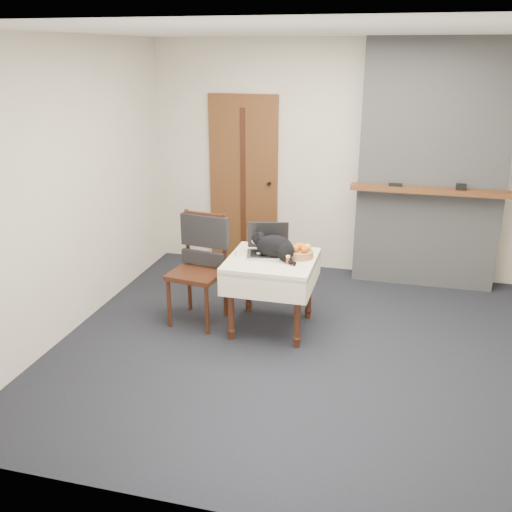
{
  "coord_description": "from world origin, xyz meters",
  "views": [
    {
      "loc": [
        0.6,
        -4.4,
        2.47
      ],
      "look_at": [
        -0.6,
        0.24,
        0.73
      ],
      "focal_mm": 40.0,
      "sensor_mm": 36.0,
      "label": 1
    }
  ],
  "objects_px": {
    "pill_bottle": "(288,260)",
    "fruit_basket": "(301,252)",
    "side_table": "(272,270)",
    "cream_jar": "(238,253)",
    "chair": "(202,253)",
    "door": "(244,181)",
    "laptop": "(268,246)",
    "cat": "(275,247)"
  },
  "relations": [
    {
      "from": "cream_jar",
      "to": "chair",
      "type": "distance_m",
      "value": 0.4
    },
    {
      "from": "cream_jar",
      "to": "pill_bottle",
      "type": "distance_m",
      "value": 0.49
    },
    {
      "from": "pill_bottle",
      "to": "chair",
      "type": "relative_size",
      "value": 0.07
    },
    {
      "from": "chair",
      "to": "cream_jar",
      "type": "bearing_deg",
      "value": -5.05
    },
    {
      "from": "door",
      "to": "chair",
      "type": "height_order",
      "value": "door"
    },
    {
      "from": "pill_bottle",
      "to": "fruit_basket",
      "type": "distance_m",
      "value": 0.21
    },
    {
      "from": "pill_bottle",
      "to": "fruit_basket",
      "type": "height_order",
      "value": "fruit_basket"
    },
    {
      "from": "fruit_basket",
      "to": "door",
      "type": "bearing_deg",
      "value": 121.66
    },
    {
      "from": "door",
      "to": "laptop",
      "type": "xyz_separation_m",
      "value": [
        0.67,
        -1.57,
        -0.23
      ]
    },
    {
      "from": "pill_bottle",
      "to": "laptop",
      "type": "bearing_deg",
      "value": 136.71
    },
    {
      "from": "door",
      "to": "cream_jar",
      "type": "bearing_deg",
      "value": -75.97
    },
    {
      "from": "cream_jar",
      "to": "chair",
      "type": "height_order",
      "value": "chair"
    },
    {
      "from": "side_table",
      "to": "cream_jar",
      "type": "relative_size",
      "value": 12.05
    },
    {
      "from": "door",
      "to": "pill_bottle",
      "type": "height_order",
      "value": "door"
    },
    {
      "from": "cream_jar",
      "to": "chair",
      "type": "xyz_separation_m",
      "value": [
        -0.39,
        0.09,
        -0.07
      ]
    },
    {
      "from": "laptop",
      "to": "pill_bottle",
      "type": "distance_m",
      "value": 0.32
    },
    {
      "from": "door",
      "to": "fruit_basket",
      "type": "distance_m",
      "value": 1.89
    },
    {
      "from": "door",
      "to": "cream_jar",
      "type": "height_order",
      "value": "door"
    },
    {
      "from": "cream_jar",
      "to": "side_table",
      "type": "bearing_deg",
      "value": 3.9
    },
    {
      "from": "laptop",
      "to": "cat",
      "type": "height_order",
      "value": "laptop"
    },
    {
      "from": "door",
      "to": "side_table",
      "type": "height_order",
      "value": "door"
    },
    {
      "from": "chair",
      "to": "door",
      "type": "bearing_deg",
      "value": 99.23
    },
    {
      "from": "laptop",
      "to": "fruit_basket",
      "type": "distance_m",
      "value": 0.31
    },
    {
      "from": "side_table",
      "to": "pill_bottle",
      "type": "xyz_separation_m",
      "value": [
        0.17,
        -0.11,
        0.15
      ]
    },
    {
      "from": "cat",
      "to": "fruit_basket",
      "type": "relative_size",
      "value": 2.11
    },
    {
      "from": "laptop",
      "to": "cat",
      "type": "distance_m",
      "value": 0.14
    },
    {
      "from": "laptop",
      "to": "cat",
      "type": "xyz_separation_m",
      "value": [
        0.09,
        -0.1,
        0.03
      ]
    },
    {
      "from": "side_table",
      "to": "chair",
      "type": "bearing_deg",
      "value": 174.41
    },
    {
      "from": "side_table",
      "to": "pill_bottle",
      "type": "distance_m",
      "value": 0.25
    },
    {
      "from": "laptop",
      "to": "cat",
      "type": "relative_size",
      "value": 0.95
    },
    {
      "from": "door",
      "to": "cream_jar",
      "type": "xyz_separation_m",
      "value": [
        0.43,
        -1.7,
        -0.27
      ]
    },
    {
      "from": "cat",
      "to": "cream_jar",
      "type": "xyz_separation_m",
      "value": [
        -0.34,
        -0.03,
        -0.07
      ]
    },
    {
      "from": "cat",
      "to": "fruit_basket",
      "type": "xyz_separation_m",
      "value": [
        0.22,
        0.07,
        -0.05
      ]
    },
    {
      "from": "cream_jar",
      "to": "door",
      "type": "bearing_deg",
      "value": 104.03
    },
    {
      "from": "side_table",
      "to": "laptop",
      "type": "height_order",
      "value": "laptop"
    },
    {
      "from": "pill_bottle",
      "to": "fruit_basket",
      "type": "relative_size",
      "value": 0.35
    },
    {
      "from": "cat",
      "to": "cream_jar",
      "type": "height_order",
      "value": "cat"
    },
    {
      "from": "side_table",
      "to": "fruit_basket",
      "type": "xyz_separation_m",
      "value": [
        0.25,
        0.09,
        0.16
      ]
    },
    {
      "from": "side_table",
      "to": "fruit_basket",
      "type": "relative_size",
      "value": 3.52
    },
    {
      "from": "cat",
      "to": "pill_bottle",
      "type": "distance_m",
      "value": 0.2
    },
    {
      "from": "cream_jar",
      "to": "pill_bottle",
      "type": "height_order",
      "value": "pill_bottle"
    },
    {
      "from": "cream_jar",
      "to": "laptop",
      "type": "bearing_deg",
      "value": 28.01
    }
  ]
}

